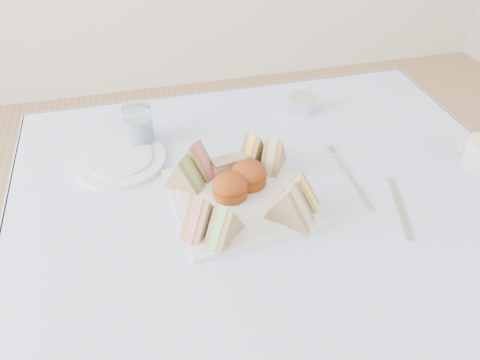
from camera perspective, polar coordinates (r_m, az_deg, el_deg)
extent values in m
cube|color=brown|center=(1.16, 4.49, -18.24)|extent=(0.90, 0.90, 0.74)
cube|color=#A4BCEA|center=(0.87, 5.71, -4.90)|extent=(1.02, 1.02, 0.01)
cube|color=silver|center=(0.90, 0.00, -2.17)|extent=(0.28, 0.28, 0.01)
cylinder|color=brown|center=(0.88, -1.21, -0.83)|extent=(0.07, 0.07, 0.05)
cylinder|color=brown|center=(0.91, 1.04, 0.67)|extent=(0.09, 0.09, 0.05)
cube|color=#DCC282|center=(0.94, -1.30, 1.83)|extent=(0.08, 0.04, 0.03)
cylinder|color=silver|center=(1.03, -14.44, 2.38)|extent=(0.26, 0.26, 0.01)
cylinder|color=white|center=(1.05, -12.24, 6.47)|extent=(0.08, 0.08, 0.09)
cylinder|color=silver|center=(1.17, 7.52, 9.10)|extent=(0.09, 0.09, 0.04)
cube|color=silver|center=(0.94, 18.92, -3.14)|extent=(0.07, 0.17, 0.00)
cube|color=silver|center=(0.97, 13.59, -0.13)|extent=(0.01, 0.19, 0.00)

